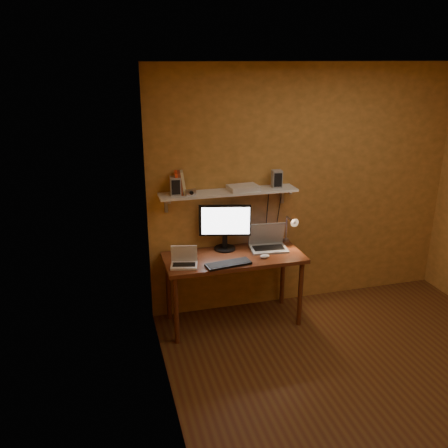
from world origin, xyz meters
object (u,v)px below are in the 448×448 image
object	(u,v)px
netbook	(184,260)
mouse	(265,256)
laptop	(268,242)
router	(243,188)
desk_lamp	(291,226)
monitor	(225,225)
desk	(234,264)
speaker_left	(175,186)
wall_shelf	(229,192)
shelf_camera	(191,192)
speaker_right	(277,179)
keyboard	(228,264)

from	to	relation	value
netbook	mouse	xyz separation A→B (m)	(0.80, -0.04, -0.04)
laptop	mouse	distance (m)	0.27
router	desk_lamp	bearing A→B (deg)	-5.95
monitor	netbook	size ratio (longest dim) A/B	1.82
desk	desk_lamp	world-z (taller)	desk_lamp
monitor	speaker_left	bearing A→B (deg)	-164.53
wall_shelf	desk_lamp	bearing A→B (deg)	-5.88
monitor	desk_lamp	world-z (taller)	monitor
monitor	laptop	xyz separation A→B (m)	(0.44, -0.09, -0.20)
wall_shelf	shelf_camera	distance (m)	0.41
desk	speaker_right	size ratio (longest dim) A/B	7.84
keyboard	shelf_camera	world-z (taller)	shelf_camera
laptop	keyboard	world-z (taller)	laptop
speaker_left	speaker_right	distance (m)	1.05
desk	mouse	distance (m)	0.33
laptop	desk_lamp	xyz separation A→B (m)	(0.26, 0.02, 0.14)
wall_shelf	shelf_camera	world-z (taller)	shelf_camera
monitor	keyboard	xyz separation A→B (m)	(-0.07, -0.40, -0.26)
keyboard	speaker_right	xyz separation A→B (m)	(0.62, 0.40, 0.70)
keyboard	router	xyz separation A→B (m)	(0.26, 0.38, 0.64)
wall_shelf	desk_lamp	world-z (taller)	wall_shelf
speaker_right	shelf_camera	bearing A→B (deg)	-168.71
netbook	speaker_right	distance (m)	1.26
laptop	mouse	xyz separation A→B (m)	(-0.12, -0.23, -0.05)
speaker_left	router	bearing A→B (deg)	4.70
wall_shelf	keyboard	distance (m)	0.73
mouse	wall_shelf	bearing A→B (deg)	120.41
monitor	shelf_camera	distance (m)	0.53
desk	keyboard	world-z (taller)	keyboard
desk	mouse	world-z (taller)	mouse
netbook	mouse	distance (m)	0.81
desk	router	xyz separation A→B (m)	(0.15, 0.18, 0.74)
wall_shelf	speaker_right	distance (m)	0.52
monitor	router	distance (m)	0.42
desk	router	size ratio (longest dim) A/B	4.66
speaker_left	shelf_camera	size ratio (longest dim) A/B	1.67
keyboard	router	world-z (taller)	router
netbook	keyboard	bearing A→B (deg)	-1.58
laptop	desk_lamp	distance (m)	0.30
netbook	speaker_right	world-z (taller)	speaker_right
shelf_camera	desk_lamp	bearing A→B (deg)	-0.01
laptop	speaker_right	world-z (taller)	speaker_right
monitor	speaker_left	world-z (taller)	speaker_left
keyboard	mouse	xyz separation A→B (m)	(0.40, 0.07, 0.01)
desk_lamp	netbook	bearing A→B (deg)	-169.51
monitor	shelf_camera	bearing A→B (deg)	-155.27
desk	shelf_camera	bearing A→B (deg)	162.53
desk	keyboard	distance (m)	0.25
monitor	desk_lamp	size ratio (longest dim) A/B	1.39
desk	netbook	xyz separation A→B (m)	(-0.52, -0.09, 0.14)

